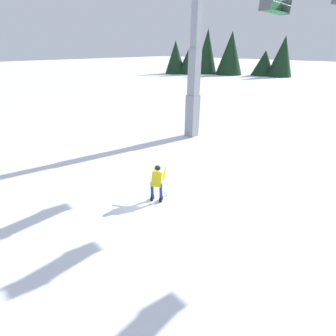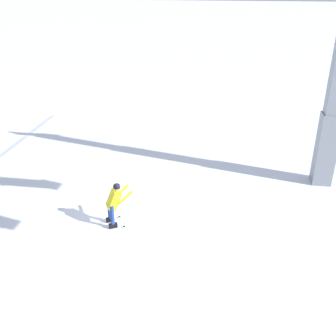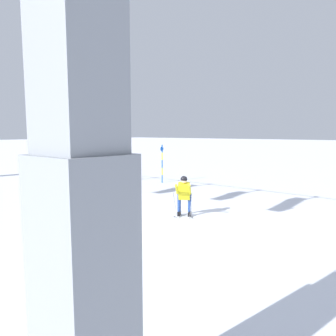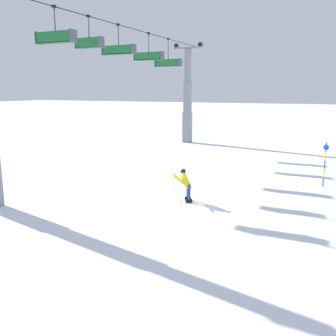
{
  "view_description": "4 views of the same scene",
  "coord_description": "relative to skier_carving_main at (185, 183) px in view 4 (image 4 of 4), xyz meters",
  "views": [
    {
      "loc": [
        6.91,
        -6.28,
        5.91
      ],
      "look_at": [
        1.39,
        -0.64,
        1.92
      ],
      "focal_mm": 25.63,
      "sensor_mm": 36.0,
      "label": 1
    },
    {
      "loc": [
        11.48,
        3.16,
        7.71
      ],
      "look_at": [
        -0.28,
        1.34,
        1.9
      ],
      "focal_mm": 42.53,
      "sensor_mm": 36.0,
      "label": 2
    },
    {
      "loc": [
        -6.06,
        8.76,
        3.12
      ],
      "look_at": [
        0.97,
        -0.03,
        1.82
      ],
      "focal_mm": 33.23,
      "sensor_mm": 36.0,
      "label": 3
    },
    {
      "loc": [
        -14.99,
        -6.69,
        5.06
      ],
      "look_at": [
        1.49,
        1.0,
        1.27
      ],
      "focal_mm": 40.35,
      "sensor_mm": 36.0,
      "label": 4
    }
  ],
  "objects": [
    {
      "name": "skier_carving_main",
      "position": [
        0.0,
        0.0,
        0.0
      ],
      "size": [
        1.28,
        1.62,
        1.68
      ],
      "color": "white",
      "rests_on": "ground_plane"
    },
    {
      "name": "lift_tower_far",
      "position": [
        18.62,
        7.49,
        3.0
      ],
      "size": [
        0.75,
        2.85,
        9.34
      ],
      "color": "gray",
      "rests_on": "ground_plane"
    },
    {
      "name": "trail_marker_pole",
      "position": [
        5.69,
        -5.58,
        0.36
      ],
      "size": [
        0.07,
        0.28,
        2.35
      ],
      "color": "blue",
      "rests_on": "ground_plane"
    },
    {
      "name": "ground_plane",
      "position": [
        -0.47,
        0.36,
        -0.9
      ],
      "size": [
        260.0,
        260.0,
        0.0
      ],
      "primitive_type": "plane",
      "color": "white"
    },
    {
      "name": "chairlift_seat_second",
      "position": [
        3.31,
        7.49,
        6.82
      ],
      "size": [
        0.61,
        1.71,
        1.84
      ],
      "color": "black"
    },
    {
      "name": "chairlift_seat_middle",
      "position": [
        6.46,
        7.49,
        6.7
      ],
      "size": [
        0.61,
        2.36,
        1.94
      ],
      "color": "black"
    },
    {
      "name": "chairlift_seat_farthest",
      "position": [
        14.14,
        7.49,
        6.37
      ],
      "size": [
        0.61,
        2.32,
        2.3
      ],
      "color": "black"
    },
    {
      "name": "chairlift_seat_fourth",
      "position": [
        10.68,
        7.49,
        6.62
      ],
      "size": [
        0.61,
        2.36,
        2.02
      ],
      "color": "black"
    },
    {
      "name": "haul_cable",
      "position": [
        7.18,
        7.49,
        8.28
      ],
      "size": [
        28.89,
        0.05,
        0.05
      ],
      "primitive_type": "cylinder",
      "rotation": [
        0.0,
        1.57,
        0.0
      ],
      "color": "black"
    },
    {
      "name": "chairlift_seat_nearest",
      "position": [
        0.45,
        7.49,
        6.77
      ],
      "size": [
        0.61,
        2.31,
        1.86
      ],
      "color": "black"
    }
  ]
}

